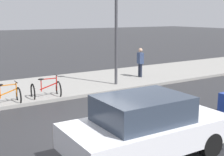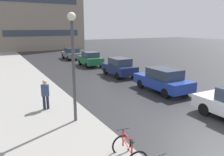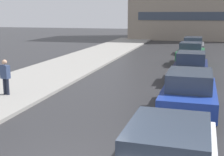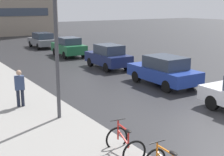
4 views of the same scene
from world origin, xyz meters
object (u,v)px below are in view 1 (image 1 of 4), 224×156
Objects in this scene: bicycle_second at (46,90)px; car_white at (146,126)px; streetlamp at (116,22)px; bicycle_nearest at (1,95)px; pedestrian at (140,62)px.

bicycle_second is 0.29× the size of car_white.
streetlamp is at bearing 151.99° from car_white.
bicycle_nearest is at bearing -84.20° from streetlamp.
bicycle_nearest is 6.26m from streetlamp.
pedestrian reaches higher than car_white.
pedestrian is 3.19m from streetlamp.
bicycle_second is 6.10m from pedestrian.
pedestrian is 0.35× the size of streetlamp.
streetlamp is (-6.86, 3.65, 2.38)m from car_white.
bicycle_second is 6.42m from car_white.
streetlamp reaches higher than bicycle_nearest.
bicycle_nearest is at bearing -79.65° from pedestrian.
pedestrian reaches higher than bicycle_second.
streetlamp is at bearing -68.48° from pedestrian.
car_white is 8.12m from streetlamp.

